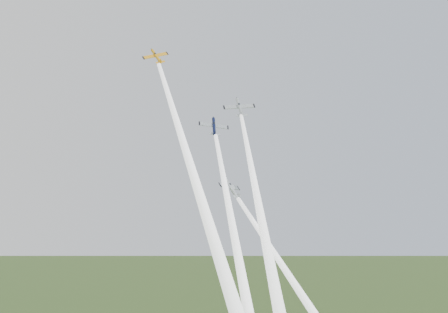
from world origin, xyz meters
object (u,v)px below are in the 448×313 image
Objects in this scene: plane_silver_low at (231,188)px; plane_yellow at (156,56)px; plane_navy at (214,126)px; plane_silver_right at (240,107)px.

plane_yellow is at bearing 126.35° from plane_silver_low.
plane_silver_low is at bearing -62.88° from plane_navy.
plane_yellow is 0.75× the size of plane_silver_right.
plane_silver_right is (11.99, 5.60, 6.92)m from plane_navy.
plane_yellow is at bearing -151.72° from plane_silver_right.
plane_silver_right is at bearing 27.11° from plane_silver_low.
plane_yellow is at bearing -173.07° from plane_navy.
plane_silver_low is at bearing -25.27° from plane_yellow.
plane_silver_right is at bearing 12.85° from plane_yellow.
plane_navy is 14.93m from plane_silver_right.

